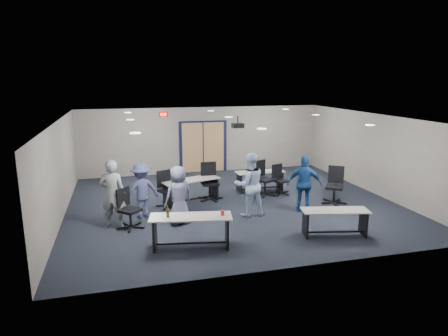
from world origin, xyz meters
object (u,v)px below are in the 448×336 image
object	(u,v)px
chair_back_b	(210,182)
person_back	(141,190)
chair_loose_left	(130,209)
table_front_left	(191,226)
person_plaid	(179,195)
chair_loose_right	(335,186)
person_lightblue	(249,185)
chair_back_a	(168,189)
person_navy	(304,184)
table_front_right	(335,218)
chair_back_c	(265,178)
table_back_right	(260,177)
table_back_left	(191,187)
person_gray	(113,194)
chair_back_d	(281,180)

from	to	relation	value
chair_back_b	person_back	bearing A→B (deg)	-152.29
chair_loose_left	person_back	world-z (taller)	person_back
table_front_left	person_plaid	world-z (taller)	person_plaid
person_plaid	chair_back_b	bearing A→B (deg)	-143.83
table_front_left	chair_loose_right	xyz separation A→B (m)	(4.94, 2.13, 0.05)
person_plaid	person_lightblue	world-z (taller)	person_lightblue
person_lightblue	chair_loose_right	bearing A→B (deg)	-174.55
chair_back_a	person_navy	world-z (taller)	person_navy
chair_loose_left	chair_back_a	bearing A→B (deg)	8.02
table_front_left	table_front_right	world-z (taller)	table_front_left
person_plaid	chair_back_c	bearing A→B (deg)	-168.54
chair_loose_right	person_lightblue	xyz separation A→B (m)	(-2.93, -0.36, 0.33)
table_front_right	chair_back_b	world-z (taller)	chair_back_b
chair_back_b	chair_loose_right	bearing A→B (deg)	-19.62
person_lightblue	chair_back_c	bearing A→B (deg)	-124.45
person_lightblue	person_navy	size ratio (longest dim) A/B	1.09
person_navy	person_back	xyz separation A→B (m)	(-4.65, 0.72, -0.05)
chair_loose_left	table_back_right	bearing A→B (deg)	-15.05
person_lightblue	chair_back_a	bearing A→B (deg)	-33.95
chair_back_b	person_lightblue	xyz separation A→B (m)	(0.75, -1.75, 0.31)
table_back_left	person_plaid	world-z (taller)	person_plaid
table_front_left	table_back_left	size ratio (longest dim) A/B	1.01
table_front_right	person_gray	size ratio (longest dim) A/B	0.95
chair_loose_right	table_back_right	bearing A→B (deg)	167.18
table_back_right	person_back	size ratio (longest dim) A/B	1.08
chair_back_a	chair_back_c	bearing A→B (deg)	-18.27
person_navy	table_front_right	bearing A→B (deg)	114.45
person_navy	person_back	size ratio (longest dim) A/B	1.07
person_plaid	person_navy	world-z (taller)	person_navy
table_front_right	table_back_right	bearing A→B (deg)	108.25
chair_back_b	chair_back_c	world-z (taller)	chair_back_b
table_back_right	person_lightblue	world-z (taller)	person_lightblue
table_back_right	chair_loose_right	size ratio (longest dim) A/B	1.46
chair_back_b	person_navy	xyz separation A→B (m)	(2.42, -1.84, 0.24)
chair_back_c	person_gray	xyz separation A→B (m)	(-4.89, -1.72, 0.33)
chair_back_a	person_lightblue	bearing A→B (deg)	-57.54
table_front_left	person_back	xyz separation A→B (m)	(-0.97, 2.40, 0.26)
chair_back_b	chair_back_c	xyz separation A→B (m)	(1.89, 0.02, -0.02)
chair_back_b	table_front_right	bearing A→B (deg)	-56.75
chair_back_d	person_gray	world-z (taller)	person_gray
table_back_left	person_gray	world-z (taller)	person_gray
chair_back_b	chair_loose_left	distance (m)	3.21
chair_back_b	person_navy	world-z (taller)	person_navy
person_plaid	person_navy	size ratio (longest dim) A/B	0.96
person_navy	table_front_left	bearing A→B (deg)	51.23
person_back	chair_loose_left	bearing A→B (deg)	49.21
table_front_left	person_plaid	distance (m)	1.63
table_front_left	chair_loose_right	distance (m)	5.38
chair_back_b	person_plaid	bearing A→B (deg)	-123.10
table_back_right	person_navy	xyz separation A→B (m)	(0.49, -2.45, 0.37)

